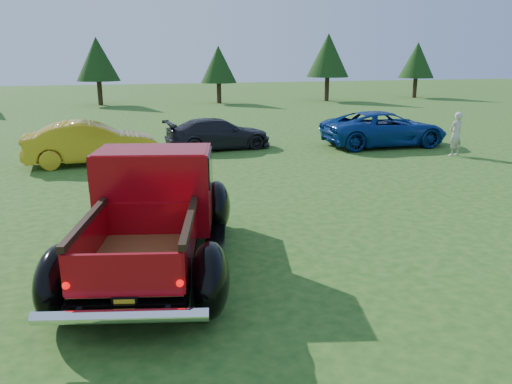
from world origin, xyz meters
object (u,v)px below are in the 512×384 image
show_car_blue (384,129)px  spectator (456,134)px  pickup_truck (156,208)px  show_car_yellow (91,143)px  tree_far_east (417,60)px  tree_east (328,55)px  tree_mid_left (97,59)px  tree_mid_right (219,65)px  show_car_grey (218,134)px

show_car_blue → spectator: (1.45, -2.63, 0.10)m
show_car_blue → pickup_truck: bearing=134.6°
pickup_truck → show_car_yellow: bearing=112.0°
tree_far_east → tree_east: bearing=-173.7°
tree_mid_left → tree_mid_right: size_ratio=1.14×
tree_east → show_car_grey: bearing=-124.6°
tree_far_east → show_car_blue: (-15.50, -21.39, -2.53)m
tree_far_east → show_car_blue: 26.54m
show_car_yellow → show_car_blue: size_ratio=0.86×
tree_east → spectator: size_ratio=3.32×
tree_mid_left → pickup_truck: bearing=-87.6°
tree_far_east → show_car_yellow: tree_far_east is taller
show_car_yellow → show_car_grey: (4.81, 1.55, -0.12)m
tree_mid_left → spectator: (12.95, -24.52, -2.57)m
show_car_grey → spectator: size_ratio=2.60×
show_car_yellow → show_car_blue: (11.57, 0.35, -0.02)m
tree_far_east → pickup_truck: (-25.69, -30.89, -2.27)m
tree_mid_right → tree_far_east: (18.00, 0.50, 0.27)m
tree_east → show_car_yellow: 27.66m
tree_mid_right → tree_east: (9.00, -0.50, 0.68)m
show_car_yellow → tree_mid_left: bearing=-4.1°
tree_east → show_car_blue: size_ratio=1.05×
tree_mid_left → spectator: tree_mid_left is taller
tree_east → pickup_truck: (-16.69, -29.89, -2.68)m
tree_mid_left → spectator: size_ratio=3.07×
tree_mid_right → spectator: 23.95m
tree_far_east → show_car_blue: tree_far_east is taller
pickup_truck → tree_mid_left: bearing=105.9°
tree_mid_left → spectator: bearing=-62.2°
tree_far_east → show_car_yellow: size_ratio=1.08×
tree_mid_left → tree_east: (18.00, -1.50, 0.27)m
tree_mid_left → show_car_blue: bearing=-62.3°
tree_mid_left → pickup_truck: tree_mid_left is taller
spectator → pickup_truck: bearing=17.8°
show_car_grey → show_car_blue: show_car_blue is taller
pickup_truck → show_car_yellow: pickup_truck is taller
tree_mid_right → show_car_blue: size_ratio=0.85×
tree_mid_left → show_car_grey: (4.74, -20.69, -2.77)m
show_car_blue → spectator: 3.00m
tree_mid_right → tree_east: tree_east is taller
tree_mid_right → pickup_truck: 31.42m
tree_far_east → pickup_truck: size_ratio=0.82×
show_car_grey → tree_east: bearing=-39.9°
tree_far_east → spectator: 27.94m
tree_east → show_car_blue: tree_east is taller
tree_mid_left → tree_far_east: 27.00m
tree_mid_left → pickup_truck: size_ratio=0.85×
show_car_grey → show_car_blue: bearing=-105.4°
tree_mid_left → show_car_yellow: 22.40m
tree_mid_right → show_car_grey: 20.28m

